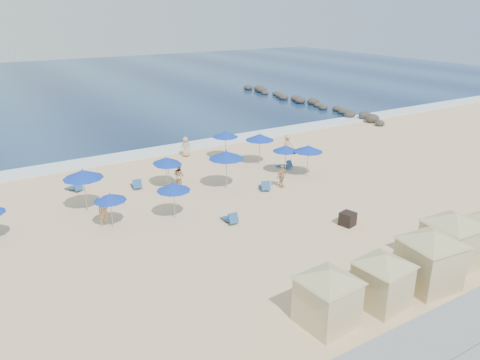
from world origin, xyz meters
name	(u,v)px	position (x,y,z in m)	size (l,w,h in m)	color
ground	(253,219)	(0.00, 0.00, 0.00)	(160.00, 160.00, 0.00)	beige
ocean	(55,87)	(0.00, 55.00, 0.03)	(160.00, 80.00, 0.06)	#0D224B
surf_line	(152,152)	(0.00, 15.50, 0.04)	(160.00, 2.50, 0.08)	white
seawall	(468,346)	(0.00, -13.50, 0.65)	(160.00, 6.10, 1.22)	gray
rock_jetty	(305,101)	(24.01, 24.90, 0.36)	(2.56, 26.66, 0.96)	#2A2523
trash_bin	(348,219)	(4.11, -3.40, 0.38)	(0.76, 0.76, 0.76)	black
cabana_0	(328,290)	(-2.75, -9.36, 1.50)	(4.18, 4.18, 2.63)	#CEBA8D
cabana_1	(383,273)	(0.00, -9.58, 1.45)	(4.03, 4.03, 2.54)	#CEBA8D
cabana_2	(431,252)	(2.75, -9.71, 1.68)	(4.66, 4.66, 2.94)	#CEBA8D
cabana_3	(453,233)	(5.13, -9.10, 1.69)	(4.71, 4.71, 2.96)	#CEBA8D
umbrella_2	(83,174)	(-7.84, 6.26, 2.34)	(2.37, 2.37, 2.70)	#A5A8AD
umbrella_3	(110,197)	(-7.20, 3.28, 1.79)	(1.82, 1.82, 2.07)	#A5A8AD
umbrella_4	(168,162)	(-2.07, 7.19, 1.83)	(1.86, 1.86, 2.12)	#A5A8AD
umbrella_5	(166,160)	(-2.04, 7.63, 1.84)	(1.87, 1.87, 2.12)	#A5A8AD
umbrella_6	(173,187)	(-3.76, 2.54, 1.93)	(1.96, 1.96, 2.23)	#A5A8AD
umbrella_7	(226,155)	(1.17, 5.04, 2.37)	(2.40, 2.40, 2.73)	#A5A8AD
umbrella_8	(286,148)	(6.32, 5.37, 1.93)	(1.96, 1.96, 2.23)	#A5A8AD
umbrella_9	(225,134)	(4.39, 10.78, 2.03)	(2.06, 2.06, 2.34)	#A5A8AD
umbrella_10	(260,137)	(5.91, 8.15, 2.19)	(2.22, 2.22, 2.53)	#A5A8AD
umbrella_11	(308,149)	(7.33, 4.08, 2.08)	(2.11, 2.11, 2.40)	#A5A8AD
beach_chair_1	(75,187)	(-7.65, 9.99, 0.26)	(1.10, 1.50, 0.75)	navy
beach_chair_2	(136,184)	(-3.99, 8.33, 0.25)	(0.75, 1.37, 0.72)	navy
beach_chair_3	(230,219)	(-1.32, 0.33, 0.24)	(0.59, 1.29, 0.71)	navy
beach_chair_4	(265,186)	(3.23, 3.50, 0.25)	(1.05, 1.44, 0.73)	navy
beach_chair_5	(286,165)	(7.13, 6.36, 0.24)	(0.92, 1.36, 0.68)	navy
beachgoer_0	(104,211)	(-7.53, 3.66, 0.92)	(0.67, 0.44, 1.83)	tan
beachgoer_1	(179,176)	(-1.45, 6.95, 0.83)	(0.81, 0.63, 1.67)	tan
beachgoer_2	(282,176)	(4.45, 3.30, 0.80)	(0.94, 0.39, 1.60)	tan
beachgoer_3	(288,144)	(9.32, 9.07, 0.86)	(1.11, 0.64, 1.72)	tan
beachgoer_4	(186,147)	(1.93, 13.00, 0.82)	(0.81, 0.52, 1.65)	tan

